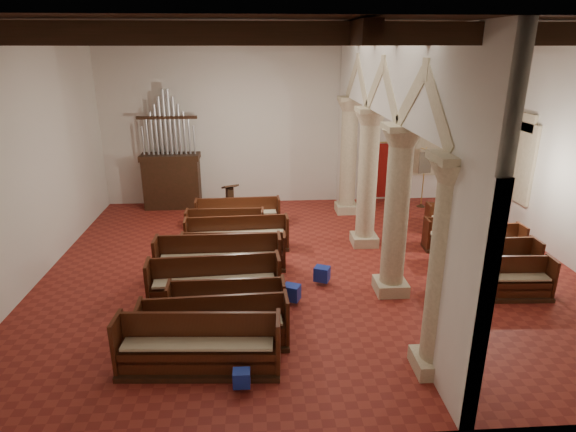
{
  "coord_description": "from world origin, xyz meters",
  "views": [
    {
      "loc": [
        -1.37,
        -11.77,
        5.66
      ],
      "look_at": [
        -0.57,
        0.5,
        1.31
      ],
      "focal_mm": 30.0,
      "sensor_mm": 36.0,
      "label": 1
    }
  ],
  "objects_px": {
    "lectern": "(230,204)",
    "nave_pew_0": "(199,353)",
    "processional_banner": "(423,186)",
    "aisle_pew_0": "(512,284)",
    "pipe_organ": "(171,171)"
  },
  "relations": [
    {
      "from": "lectern",
      "to": "nave_pew_0",
      "type": "bearing_deg",
      "value": -114.63
    },
    {
      "from": "lectern",
      "to": "processional_banner",
      "type": "distance_m",
      "value": 7.09
    },
    {
      "from": "lectern",
      "to": "aisle_pew_0",
      "type": "height_order",
      "value": "lectern"
    },
    {
      "from": "lectern",
      "to": "processional_banner",
      "type": "height_order",
      "value": "processional_banner"
    },
    {
      "from": "processional_banner",
      "to": "aisle_pew_0",
      "type": "bearing_deg",
      "value": -105.44
    },
    {
      "from": "lectern",
      "to": "processional_banner",
      "type": "relative_size",
      "value": 0.55
    },
    {
      "from": "nave_pew_0",
      "to": "aisle_pew_0",
      "type": "height_order",
      "value": "nave_pew_0"
    },
    {
      "from": "pipe_organ",
      "to": "processional_banner",
      "type": "relative_size",
      "value": 1.96
    },
    {
      "from": "pipe_organ",
      "to": "nave_pew_0",
      "type": "height_order",
      "value": "pipe_organ"
    },
    {
      "from": "pipe_organ",
      "to": "lectern",
      "type": "bearing_deg",
      "value": -31.81
    },
    {
      "from": "nave_pew_0",
      "to": "pipe_organ",
      "type": "bearing_deg",
      "value": 105.17
    },
    {
      "from": "processional_banner",
      "to": "nave_pew_0",
      "type": "bearing_deg",
      "value": -142.76
    },
    {
      "from": "lectern",
      "to": "nave_pew_0",
      "type": "relative_size",
      "value": 0.41
    },
    {
      "from": "nave_pew_0",
      "to": "aisle_pew_0",
      "type": "relative_size",
      "value": 1.63
    },
    {
      "from": "processional_banner",
      "to": "nave_pew_0",
      "type": "distance_m",
      "value": 11.68
    }
  ]
}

